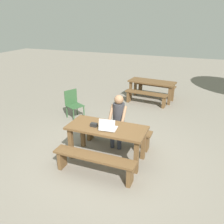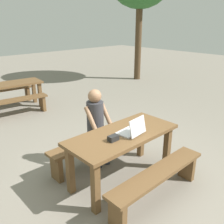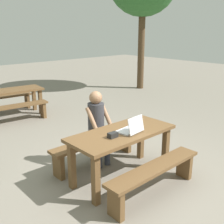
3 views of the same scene
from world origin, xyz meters
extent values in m
plane|color=gray|center=(0.00, 0.00, 0.00)|extent=(30.00, 30.00, 0.00)
cube|color=brown|center=(0.00, 0.00, 0.75)|extent=(1.70, 0.75, 0.05)
cube|color=brown|center=(-0.75, -0.28, 0.36)|extent=(0.09, 0.09, 0.73)
cube|color=brown|center=(0.75, -0.28, 0.36)|extent=(0.09, 0.09, 0.73)
cube|color=brown|center=(-0.75, 0.28, 0.36)|extent=(0.09, 0.09, 0.73)
cube|color=brown|center=(0.75, 0.28, 0.36)|extent=(0.09, 0.09, 0.73)
cube|color=brown|center=(0.00, -0.66, 0.43)|extent=(1.69, 0.30, 0.05)
cube|color=brown|center=(-0.74, -0.66, 0.20)|extent=(0.08, 0.24, 0.41)
cube|color=brown|center=(0.74, -0.66, 0.20)|extent=(0.08, 0.24, 0.41)
cube|color=brown|center=(0.00, 0.66, 0.43)|extent=(1.69, 0.30, 0.05)
cube|color=brown|center=(-0.74, 0.66, 0.20)|extent=(0.08, 0.24, 0.41)
cube|color=brown|center=(0.74, 0.66, 0.20)|extent=(0.08, 0.24, 0.41)
cube|color=silver|center=(0.07, -0.05, 0.79)|extent=(0.36, 0.28, 0.02)
cube|color=silver|center=(0.09, -0.20, 0.92)|extent=(0.34, 0.10, 0.24)
cube|color=#0F1933|center=(0.09, -0.20, 0.92)|extent=(0.31, 0.09, 0.22)
cube|color=black|center=(-0.27, -0.08, 0.82)|extent=(0.14, 0.09, 0.07)
cylinder|color=#333847|center=(-0.06, 0.48, 0.23)|extent=(0.10, 0.10, 0.45)
cylinder|color=#333847|center=(0.12, 0.48, 0.23)|extent=(0.10, 0.10, 0.45)
cube|color=#333847|center=(0.03, 0.57, 0.49)|extent=(0.28, 0.28, 0.12)
cylinder|color=#333338|center=(0.03, 0.66, 0.81)|extent=(0.28, 0.28, 0.55)
cylinder|color=#936B4C|center=(-0.13, 0.56, 0.85)|extent=(0.07, 0.32, 0.41)
cylinder|color=#936B4C|center=(0.19, 0.56, 0.85)|extent=(0.07, 0.32, 0.41)
sphere|color=#936B4C|center=(0.03, 0.66, 1.18)|extent=(0.22, 0.22, 0.22)
cube|color=brown|center=(0.03, 4.28, 0.70)|extent=(1.76, 0.85, 0.05)
cube|color=brown|center=(0.75, 3.97, 0.34)|extent=(0.10, 0.10, 0.68)
cube|color=brown|center=(0.80, 4.44, 0.34)|extent=(0.10, 0.10, 0.68)
cube|color=brown|center=(-0.03, 3.70, 0.43)|extent=(1.55, 0.46, 0.05)
cube|color=brown|center=(0.63, 3.63, 0.20)|extent=(0.10, 0.25, 0.41)
cube|color=brown|center=(0.09, 4.87, 0.43)|extent=(1.55, 0.46, 0.05)
cube|color=brown|center=(0.75, 4.80, 0.20)|extent=(0.10, 0.25, 0.41)
cylinder|color=#4C3823|center=(5.33, 4.43, 1.59)|extent=(0.25, 0.25, 3.18)
camera|label=1|loc=(1.75, -4.12, 2.96)|focal=37.44mm
camera|label=2|loc=(-2.34, -2.28, 2.32)|focal=39.91mm
camera|label=3|loc=(-2.77, -2.82, 2.29)|focal=44.56mm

